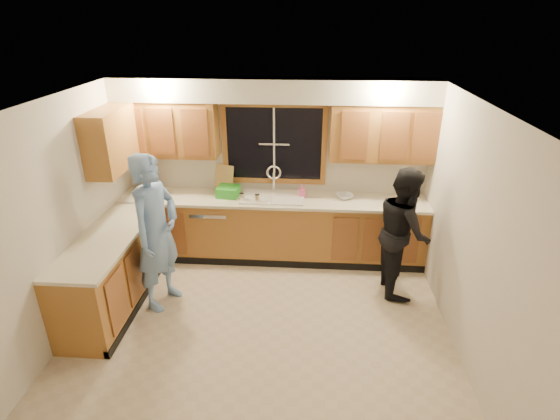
% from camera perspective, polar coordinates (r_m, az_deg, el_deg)
% --- Properties ---
extents(floor, '(4.20, 4.20, 0.00)m').
position_cam_1_polar(floor, '(5.11, -2.52, -15.13)').
color(floor, beige).
rests_on(floor, ground).
extents(ceiling, '(4.20, 4.20, 0.00)m').
position_cam_1_polar(ceiling, '(4.01, -3.19, 13.59)').
color(ceiling, silver).
extents(wall_back, '(4.20, 0.00, 4.20)m').
position_cam_1_polar(wall_back, '(6.16, -0.75, 5.50)').
color(wall_back, beige).
rests_on(wall_back, ground).
extents(wall_left, '(0.00, 3.80, 3.80)m').
position_cam_1_polar(wall_left, '(5.10, -26.96, -1.50)').
color(wall_left, beige).
rests_on(wall_left, ground).
extents(wall_right, '(0.00, 3.80, 3.80)m').
position_cam_1_polar(wall_right, '(4.67, 23.75, -3.17)').
color(wall_right, beige).
rests_on(wall_right, ground).
extents(base_cabinets_back, '(4.20, 0.60, 0.88)m').
position_cam_1_polar(base_cabinets_back, '(6.20, -0.94, -2.50)').
color(base_cabinets_back, '#A96E31').
rests_on(base_cabinets_back, ground).
extents(base_cabinets_left, '(0.60, 1.90, 0.88)m').
position_cam_1_polar(base_cabinets_left, '(5.59, -20.99, -7.54)').
color(base_cabinets_left, '#A96E31').
rests_on(base_cabinets_left, ground).
extents(countertop_back, '(4.20, 0.63, 0.04)m').
position_cam_1_polar(countertop_back, '(5.99, -0.98, 1.35)').
color(countertop_back, beige).
rests_on(countertop_back, base_cabinets_back).
extents(countertop_left, '(0.63, 1.90, 0.04)m').
position_cam_1_polar(countertop_left, '(5.37, -21.58, -3.38)').
color(countertop_left, beige).
rests_on(countertop_left, base_cabinets_left).
extents(upper_cabinets_left, '(1.35, 0.33, 0.75)m').
position_cam_1_polar(upper_cabinets_left, '(6.13, -14.54, 10.23)').
color(upper_cabinets_left, '#A96E31').
rests_on(upper_cabinets_left, wall_back).
extents(upper_cabinets_right, '(1.35, 0.33, 0.75)m').
position_cam_1_polar(upper_cabinets_right, '(5.89, 13.25, 9.80)').
color(upper_cabinets_right, '#A96E31').
rests_on(upper_cabinets_right, wall_back).
extents(upper_cabinets_return, '(0.33, 0.90, 0.75)m').
position_cam_1_polar(upper_cabinets_return, '(5.76, -21.26, 8.47)').
color(upper_cabinets_return, '#A96E31').
rests_on(upper_cabinets_return, wall_left).
extents(soffit, '(4.20, 0.35, 0.30)m').
position_cam_1_polar(soffit, '(5.72, -0.96, 15.40)').
color(soffit, beige).
rests_on(soffit, wall_back).
extents(window_frame, '(1.44, 0.03, 1.14)m').
position_cam_1_polar(window_frame, '(6.05, -0.77, 8.61)').
color(window_frame, black).
rests_on(window_frame, wall_back).
extents(sink, '(0.86, 0.52, 0.57)m').
position_cam_1_polar(sink, '(6.02, -0.96, 1.12)').
color(sink, silver).
rests_on(sink, countertop_back).
extents(dishwasher, '(0.60, 0.56, 0.82)m').
position_cam_1_polar(dishwasher, '(6.33, -8.64, -2.51)').
color(dishwasher, white).
rests_on(dishwasher, floor).
extents(stove, '(0.58, 0.75, 0.90)m').
position_cam_1_polar(stove, '(5.17, -23.53, -10.72)').
color(stove, white).
rests_on(stove, floor).
extents(man, '(0.65, 0.80, 1.89)m').
position_cam_1_polar(man, '(5.20, -15.83, -2.87)').
color(man, '#6E96D1').
rests_on(man, floor).
extents(woman, '(0.65, 0.82, 1.63)m').
position_cam_1_polar(woman, '(5.53, 15.81, -2.70)').
color(woman, black).
rests_on(woman, floor).
extents(knife_block, '(0.14, 0.12, 0.22)m').
position_cam_1_polar(knife_block, '(6.45, -16.13, 3.34)').
color(knife_block, brown).
rests_on(knife_block, countertop_back).
extents(cutting_board, '(0.30, 0.19, 0.37)m').
position_cam_1_polar(cutting_board, '(6.23, -7.31, 4.15)').
color(cutting_board, tan).
rests_on(cutting_board, countertop_back).
extents(dish_crate, '(0.32, 0.30, 0.14)m').
position_cam_1_polar(dish_crate, '(6.08, -6.77, 2.44)').
color(dish_crate, '#289025').
rests_on(dish_crate, countertop_back).
extents(soap_bottle, '(0.10, 0.10, 0.18)m').
position_cam_1_polar(soap_bottle, '(6.00, 2.89, 2.50)').
color(soap_bottle, '#DD5490').
rests_on(soap_bottle, countertop_back).
extents(bowl, '(0.30, 0.30, 0.06)m').
position_cam_1_polar(bowl, '(6.05, 8.45, 1.79)').
color(bowl, silver).
rests_on(bowl, countertop_back).
extents(can_left, '(0.08, 0.08, 0.12)m').
position_cam_1_polar(can_left, '(5.88, -5.00, 1.64)').
color(can_left, beige).
rests_on(can_left, countertop_back).
extents(can_right, '(0.08, 0.08, 0.12)m').
position_cam_1_polar(can_right, '(5.81, -2.98, 1.45)').
color(can_right, beige).
rests_on(can_right, countertop_back).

